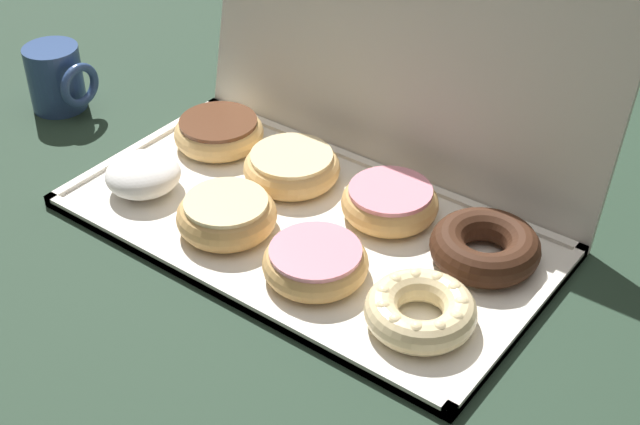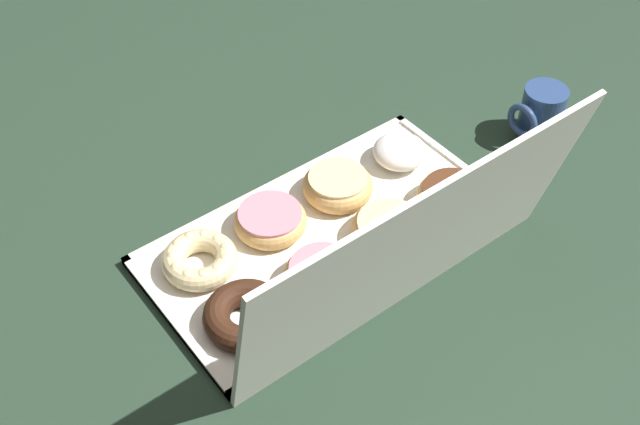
{
  "view_description": "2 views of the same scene",
  "coord_description": "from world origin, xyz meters",
  "px_view_note": "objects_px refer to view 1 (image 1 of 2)",
  "views": [
    {
      "loc": [
        0.51,
        -0.66,
        0.64
      ],
      "look_at": [
        0.04,
        -0.02,
        0.05
      ],
      "focal_mm": 50.49,
      "sensor_mm": 36.0,
      "label": 1
    },
    {
      "loc": [
        0.52,
        0.65,
        0.91
      ],
      "look_at": [
        -0.0,
        -0.03,
        0.03
      ],
      "focal_mm": 44.03,
      "sensor_mm": 36.0,
      "label": 2
    }
  ],
  "objects_px": {
    "chocolate_frosted_donut_4": "(219,132)",
    "cruller_donut_3": "(421,310)",
    "glazed_ring_donut_1": "(227,214)",
    "pink_frosted_donut_2": "(315,262)",
    "powdered_filled_donut_0": "(143,174)",
    "pink_frosted_donut_6": "(390,202)",
    "donut_box": "(306,227)",
    "chocolate_cake_ring_donut_7": "(485,247)",
    "coffee_mug": "(57,77)",
    "glazed_ring_donut_5": "(292,167)"
  },
  "relations": [
    {
      "from": "chocolate_frosted_donut_4",
      "to": "cruller_donut_3",
      "type": "bearing_deg",
      "value": -18.91
    },
    {
      "from": "glazed_ring_donut_1",
      "to": "chocolate_frosted_donut_4",
      "type": "relative_size",
      "value": 0.98
    },
    {
      "from": "pink_frosted_donut_2",
      "to": "chocolate_frosted_donut_4",
      "type": "height_order",
      "value": "chocolate_frosted_donut_4"
    },
    {
      "from": "chocolate_frosted_donut_4",
      "to": "powdered_filled_donut_0",
      "type": "bearing_deg",
      "value": -91.45
    },
    {
      "from": "powdered_filled_donut_0",
      "to": "pink_frosted_donut_2",
      "type": "distance_m",
      "value": 0.27
    },
    {
      "from": "cruller_donut_3",
      "to": "glazed_ring_donut_1",
      "type": "bearing_deg",
      "value": 179.59
    },
    {
      "from": "chocolate_frosted_donut_4",
      "to": "pink_frosted_donut_6",
      "type": "height_order",
      "value": "pink_frosted_donut_6"
    },
    {
      "from": "powdered_filled_donut_0",
      "to": "cruller_donut_3",
      "type": "height_order",
      "value": "powdered_filled_donut_0"
    },
    {
      "from": "glazed_ring_donut_1",
      "to": "cruller_donut_3",
      "type": "bearing_deg",
      "value": -0.41
    },
    {
      "from": "powdered_filled_donut_0",
      "to": "pink_frosted_donut_2",
      "type": "xyz_separation_m",
      "value": [
        0.27,
        -0.0,
        -0.0
      ]
    },
    {
      "from": "donut_box",
      "to": "chocolate_frosted_donut_4",
      "type": "bearing_deg",
      "value": 160.58
    },
    {
      "from": "donut_box",
      "to": "pink_frosted_donut_6",
      "type": "xyz_separation_m",
      "value": [
        0.07,
        0.07,
        0.02
      ]
    },
    {
      "from": "chocolate_frosted_donut_4",
      "to": "pink_frosted_donut_6",
      "type": "bearing_deg",
      "value": 0.34
    },
    {
      "from": "cruller_donut_3",
      "to": "pink_frosted_donut_2",
      "type": "bearing_deg",
      "value": -178.78
    },
    {
      "from": "chocolate_frosted_donut_4",
      "to": "chocolate_cake_ring_donut_7",
      "type": "height_order",
      "value": "chocolate_cake_ring_donut_7"
    },
    {
      "from": "powdered_filled_donut_0",
      "to": "coffee_mug",
      "type": "relative_size",
      "value": 0.95
    },
    {
      "from": "powdered_filled_donut_0",
      "to": "pink_frosted_donut_6",
      "type": "xyz_separation_m",
      "value": [
        0.27,
        0.13,
        -0.0
      ]
    },
    {
      "from": "powdered_filled_donut_0",
      "to": "cruller_donut_3",
      "type": "distance_m",
      "value": 0.4
    },
    {
      "from": "donut_box",
      "to": "cruller_donut_3",
      "type": "bearing_deg",
      "value": -18.38
    },
    {
      "from": "powdered_filled_donut_0",
      "to": "chocolate_cake_ring_donut_7",
      "type": "bearing_deg",
      "value": 17.62
    },
    {
      "from": "coffee_mug",
      "to": "donut_box",
      "type": "bearing_deg",
      "value": -2.64
    },
    {
      "from": "powdered_filled_donut_0",
      "to": "pink_frosted_donut_6",
      "type": "distance_m",
      "value": 0.3
    },
    {
      "from": "donut_box",
      "to": "glazed_ring_donut_5",
      "type": "distance_m",
      "value": 0.1
    },
    {
      "from": "cruller_donut_3",
      "to": "coffee_mug",
      "type": "bearing_deg",
      "value": 172.5
    },
    {
      "from": "donut_box",
      "to": "chocolate_cake_ring_donut_7",
      "type": "bearing_deg",
      "value": 17.8
    },
    {
      "from": "cruller_donut_3",
      "to": "chocolate_frosted_donut_4",
      "type": "height_order",
      "value": "same"
    },
    {
      "from": "glazed_ring_donut_5",
      "to": "coffee_mug",
      "type": "distance_m",
      "value": 0.39
    },
    {
      "from": "pink_frosted_donut_2",
      "to": "glazed_ring_donut_5",
      "type": "height_order",
      "value": "glazed_ring_donut_5"
    },
    {
      "from": "glazed_ring_donut_5",
      "to": "chocolate_cake_ring_donut_7",
      "type": "distance_m",
      "value": 0.27
    },
    {
      "from": "donut_box",
      "to": "powdered_filled_donut_0",
      "type": "height_order",
      "value": "powdered_filled_donut_0"
    },
    {
      "from": "donut_box",
      "to": "powdered_filled_donut_0",
      "type": "bearing_deg",
      "value": -162.56
    },
    {
      "from": "chocolate_cake_ring_donut_7",
      "to": "coffee_mug",
      "type": "distance_m",
      "value": 0.66
    },
    {
      "from": "donut_box",
      "to": "pink_frosted_donut_6",
      "type": "bearing_deg",
      "value": 46.0
    },
    {
      "from": "powdered_filled_donut_0",
      "to": "cruller_donut_3",
      "type": "xyz_separation_m",
      "value": [
        0.4,
        -0.0,
        -0.0
      ]
    },
    {
      "from": "glazed_ring_donut_5",
      "to": "chocolate_frosted_donut_4",
      "type": "bearing_deg",
      "value": 176.4
    },
    {
      "from": "glazed_ring_donut_1",
      "to": "pink_frosted_donut_6",
      "type": "xyz_separation_m",
      "value": [
        0.13,
        0.13,
        -0.0
      ]
    },
    {
      "from": "pink_frosted_donut_2",
      "to": "glazed_ring_donut_1",
      "type": "bearing_deg",
      "value": 177.97
    },
    {
      "from": "chocolate_frosted_donut_4",
      "to": "chocolate_cake_ring_donut_7",
      "type": "xyz_separation_m",
      "value": [
        0.4,
        -0.01,
        0.0
      ]
    },
    {
      "from": "donut_box",
      "to": "pink_frosted_donut_2",
      "type": "relative_size",
      "value": 4.92
    },
    {
      "from": "pink_frosted_donut_2",
      "to": "chocolate_frosted_donut_4",
      "type": "distance_m",
      "value": 0.3
    },
    {
      "from": "cruller_donut_3",
      "to": "coffee_mug",
      "type": "relative_size",
      "value": 1.18
    },
    {
      "from": "chocolate_frosted_donut_4",
      "to": "coffee_mug",
      "type": "bearing_deg",
      "value": -169.35
    },
    {
      "from": "chocolate_cake_ring_donut_7",
      "to": "cruller_donut_3",
      "type": "bearing_deg",
      "value": -91.43
    },
    {
      "from": "glazed_ring_donut_1",
      "to": "chocolate_cake_ring_donut_7",
      "type": "height_order",
      "value": "glazed_ring_donut_1"
    },
    {
      "from": "glazed_ring_donut_1",
      "to": "coffee_mug",
      "type": "xyz_separation_m",
      "value": [
        -0.39,
        0.08,
        0.02
      ]
    },
    {
      "from": "coffee_mug",
      "to": "powdered_filled_donut_0",
      "type": "bearing_deg",
      "value": -18.24
    },
    {
      "from": "powdered_filled_donut_0",
      "to": "coffee_mug",
      "type": "distance_m",
      "value": 0.27
    },
    {
      "from": "glazed_ring_donut_5",
      "to": "chocolate_cake_ring_donut_7",
      "type": "height_order",
      "value": "same"
    },
    {
      "from": "glazed_ring_donut_5",
      "to": "pink_frosted_donut_6",
      "type": "bearing_deg",
      "value": 3.98
    },
    {
      "from": "powdered_filled_donut_0",
      "to": "chocolate_frosted_donut_4",
      "type": "distance_m",
      "value": 0.13
    }
  ]
}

